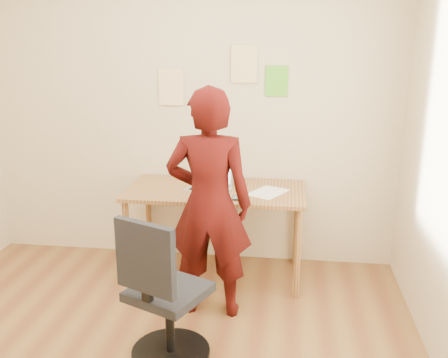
# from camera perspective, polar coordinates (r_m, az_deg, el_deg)

# --- Properties ---
(room) EXTENTS (3.58, 3.58, 2.78)m
(room) POSITION_cam_1_polar(r_m,az_deg,el_deg) (2.55, -11.96, 3.09)
(room) COLOR brown
(room) RESTS_ON ground
(desk) EXTENTS (1.40, 0.70, 0.74)m
(desk) POSITION_cam_1_polar(r_m,az_deg,el_deg) (3.97, -0.91, -2.35)
(desk) COLOR olive
(desk) RESTS_ON ground
(laptop) EXTENTS (0.39, 0.37, 0.24)m
(laptop) POSITION_cam_1_polar(r_m,az_deg,el_deg) (3.93, -1.59, -0.43)
(laptop) COLOR #BBBBC3
(laptop) RESTS_ON desk
(paper_sheet) EXTENTS (0.34, 0.38, 0.00)m
(paper_sheet) POSITION_cam_1_polar(r_m,az_deg,el_deg) (3.87, 5.01, -1.52)
(paper_sheet) COLOR white
(paper_sheet) RESTS_ON desk
(phone) EXTENTS (0.06, 0.12, 0.01)m
(phone) POSITION_cam_1_polar(r_m,az_deg,el_deg) (3.72, 1.46, -2.14)
(phone) COLOR black
(phone) RESTS_ON desk
(wall_note_left) EXTENTS (0.21, 0.00, 0.30)m
(wall_note_left) POSITION_cam_1_polar(r_m,az_deg,el_deg) (4.22, -6.04, 10.40)
(wall_note_left) COLOR #FFD998
(wall_note_left) RESTS_ON room
(wall_note_mid) EXTENTS (0.21, 0.00, 0.30)m
(wall_note_mid) POSITION_cam_1_polar(r_m,az_deg,el_deg) (4.10, 2.32, 13.02)
(wall_note_mid) COLOR #FFD998
(wall_note_mid) RESTS_ON room
(wall_note_right) EXTENTS (0.18, 0.00, 0.24)m
(wall_note_right) POSITION_cam_1_polar(r_m,az_deg,el_deg) (4.10, 6.03, 11.09)
(wall_note_right) COLOR #5EC42C
(wall_note_right) RESTS_ON room
(office_chair) EXTENTS (0.54, 0.55, 0.94)m
(office_chair) POSITION_cam_1_polar(r_m,az_deg,el_deg) (3.05, -7.03, -13.64)
(office_chair) COLOR black
(office_chair) RESTS_ON ground
(person) EXTENTS (0.59, 0.40, 1.61)m
(person) POSITION_cam_1_polar(r_m,az_deg,el_deg) (3.39, -1.70, -2.92)
(person) COLOR #3C0A08
(person) RESTS_ON ground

